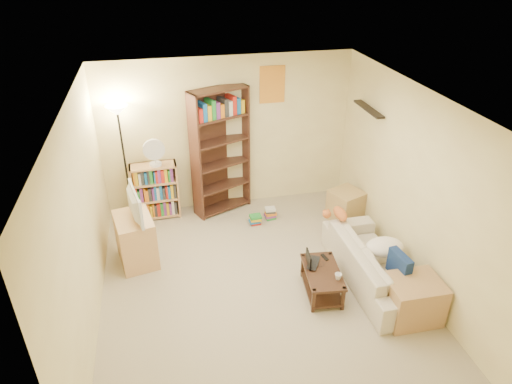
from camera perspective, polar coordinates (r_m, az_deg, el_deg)
room at (r=5.23m, az=0.38°, el=2.08°), size 4.50×4.54×2.52m
sofa at (r=6.24m, az=14.59°, el=-8.57°), size 1.93×0.81×0.56m
navy_pillow at (r=5.86m, az=17.50°, el=-8.76°), size 0.15×0.38×0.33m
cream_blanket at (r=6.22m, az=15.77°, el=-6.64°), size 0.51×0.37×0.22m
tabby_cat at (r=6.49m, az=10.19°, el=-2.68°), size 0.44×0.16×0.15m
coffee_table at (r=5.96m, az=8.25°, el=-10.72°), size 0.51×0.82×0.34m
laptop at (r=5.95m, az=7.60°, el=-8.90°), size 0.49×0.47×0.02m
laptop_screen at (r=5.88m, az=6.58°, el=-8.29°), size 0.04×0.26×0.17m
mug at (r=5.75m, az=10.23°, el=-10.36°), size 0.13×0.13×0.08m
tv_remote at (r=6.09m, az=8.58°, el=-8.07°), size 0.07×0.14×0.02m
tv_stand at (r=6.55m, az=-14.78°, el=-5.81°), size 0.60×0.74×0.71m
television at (r=6.25m, az=-15.42°, el=-1.55°), size 0.76×0.38×0.42m
tall_bookshelf at (r=7.25m, az=-4.47°, el=5.36°), size 0.98×0.65×2.07m
short_bookshelf at (r=7.46m, az=-12.44°, el=0.09°), size 0.73×0.32×0.93m
desk_fan at (r=7.12m, az=-12.61°, el=4.89°), size 0.33×0.19×0.45m
floor_lamp at (r=7.06m, az=-16.62°, el=7.33°), size 0.32×0.32×1.91m
side_table at (r=7.43m, az=11.16°, el=-1.72°), size 0.59×0.59×0.52m
end_cabinet at (r=5.83m, az=18.91°, el=-12.59°), size 0.64×0.54×0.53m
book_stacks at (r=7.35m, az=0.93°, el=-3.05°), size 0.47×0.25×0.20m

